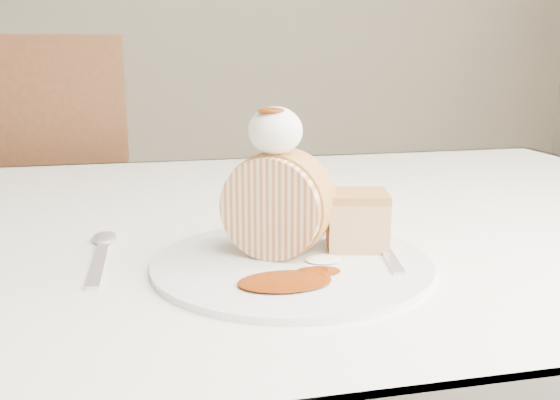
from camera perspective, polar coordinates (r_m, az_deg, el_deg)
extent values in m
cube|color=white|center=(0.82, -2.48, -2.82)|extent=(1.40, 0.90, 0.04)
cube|color=white|center=(1.28, -5.95, -2.49)|extent=(1.40, 0.01, 0.28)
cylinder|color=brown|center=(1.50, 19.39, -11.10)|extent=(0.06, 0.06, 0.71)
cube|color=brown|center=(1.66, -21.03, -4.32)|extent=(0.48, 0.48, 0.04)
cube|color=brown|center=(1.39, -23.35, 3.56)|extent=(0.47, 0.06, 0.49)
cylinder|color=brown|center=(1.91, -13.38, -9.47)|extent=(0.04, 0.04, 0.46)
cylinder|color=brown|center=(1.54, -13.86, -15.22)|extent=(0.04, 0.04, 0.46)
cylinder|color=brown|center=(1.77, 24.26, -13.88)|extent=(0.03, 0.03, 0.36)
cylinder|color=white|center=(0.63, 1.10, -5.83)|extent=(0.34, 0.34, 0.01)
cylinder|color=beige|center=(0.63, -0.22, -0.42)|extent=(0.12, 0.10, 0.10)
cube|color=#C37F49|center=(0.66, 7.07, -2.15)|extent=(0.07, 0.07, 0.05)
ellipsoid|color=white|center=(0.61, -0.42, 6.34)|extent=(0.05, 0.05, 0.05)
ellipsoid|color=#6E2504|center=(0.60, -0.83, 8.74)|extent=(0.03, 0.02, 0.01)
cube|color=silver|center=(0.65, 9.79, -4.83)|extent=(0.05, 0.17, 0.00)
cube|color=silver|center=(0.65, -16.26, -5.68)|extent=(0.03, 0.16, 0.00)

